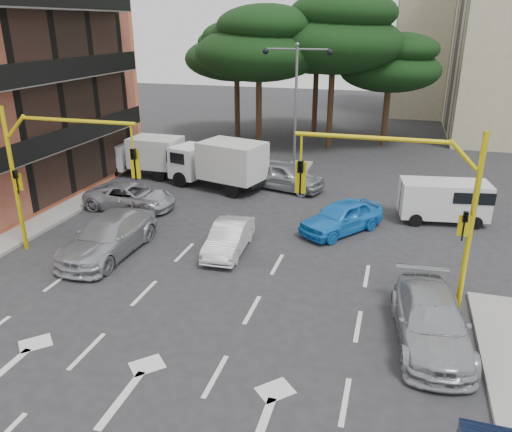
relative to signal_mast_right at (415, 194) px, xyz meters
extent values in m
plane|color=#28282B|center=(-6.80, -1.99, -3.88)|extent=(120.00, 120.00, 0.00)
cube|color=gray|center=(-6.80, 14.01, -3.81)|extent=(1.40, 6.00, 0.15)
cube|color=black|center=(-17.24, 6.01, 2.12)|extent=(0.12, 14.72, 11.20)
cube|color=black|center=(3.14, 30.01, 4.62)|extent=(0.12, 11.04, 16.20)
cube|color=tan|center=(6.20, 42.01, 4.12)|extent=(16.00, 12.00, 16.00)
cube|color=black|center=(-1.86, 42.01, 3.62)|extent=(0.12, 11.04, 14.20)
cylinder|color=#382616|center=(-10.80, 20.01, -1.41)|extent=(0.44, 0.44, 4.95)
ellipsoid|color=black|center=(-10.80, 20.01, 3.05)|extent=(9.15, 9.15, 3.87)
ellipsoid|color=black|center=(-10.20, 19.61, 4.92)|extent=(6.86, 6.86, 2.86)
ellipsoid|color=black|center=(-11.30, 20.31, 4.37)|extent=(6.07, 6.07, 2.64)
cylinder|color=#382616|center=(-5.80, 22.01, -1.18)|extent=(0.44, 0.44, 5.40)
ellipsoid|color=black|center=(-5.80, 22.01, 3.68)|extent=(9.98, 9.98, 4.22)
ellipsoid|color=black|center=(-5.20, 21.61, 5.72)|extent=(7.49, 7.49, 3.12)
ellipsoid|color=black|center=(-6.30, 22.31, 5.12)|extent=(6.62, 6.62, 2.88)
cylinder|color=#382616|center=(-13.80, 24.01, -1.63)|extent=(0.44, 0.44, 4.50)
ellipsoid|color=black|center=(-13.80, 24.01, 2.42)|extent=(8.32, 8.32, 3.52)
ellipsoid|color=black|center=(-13.20, 23.61, 4.12)|extent=(6.24, 6.24, 2.60)
ellipsoid|color=black|center=(-14.30, 24.31, 3.62)|extent=(5.52, 5.52, 2.40)
cylinder|color=#382616|center=(-1.80, 24.01, -1.86)|extent=(0.44, 0.44, 4.05)
ellipsoid|color=black|center=(-1.80, 24.01, 1.79)|extent=(7.49, 7.49, 3.17)
ellipsoid|color=black|center=(-1.20, 23.61, 3.32)|extent=(5.62, 5.62, 2.34)
ellipsoid|color=black|center=(-2.30, 24.31, 2.87)|extent=(4.97, 4.97, 2.16)
cylinder|color=#382616|center=(-7.80, 27.01, -1.41)|extent=(0.44, 0.44, 4.95)
ellipsoid|color=black|center=(-7.80, 27.01, 3.05)|extent=(9.15, 9.15, 3.87)
ellipsoid|color=black|center=(-7.20, 26.61, 4.92)|extent=(6.86, 6.86, 2.86)
ellipsoid|color=black|center=(-8.30, 27.31, 4.37)|extent=(6.07, 6.07, 2.64)
cylinder|color=yellow|center=(1.80, 0.01, -0.88)|extent=(0.18, 0.18, 6.00)
cylinder|color=yellow|center=(1.25, 0.01, 1.37)|extent=(0.95, 0.14, 0.95)
cylinder|color=yellow|center=(-1.50, 0.01, 1.72)|extent=(4.80, 0.14, 0.14)
cylinder|color=yellow|center=(-3.70, 0.01, 1.27)|extent=(0.08, 0.08, 0.90)
imported|color=black|center=(-3.70, 0.01, 0.22)|extent=(0.20, 0.24, 1.20)
cube|color=yellow|center=(-3.70, 0.09, 0.22)|extent=(0.36, 0.06, 1.10)
imported|color=black|center=(1.58, -0.14, -0.88)|extent=(0.16, 0.20, 1.00)
cube|color=yellow|center=(1.58, -0.04, -0.88)|extent=(0.35, 0.08, 0.70)
cylinder|color=yellow|center=(-15.40, 0.01, -0.88)|extent=(0.18, 0.18, 6.00)
cylinder|color=yellow|center=(-14.85, 0.01, 1.37)|extent=(0.95, 0.14, 0.95)
cylinder|color=yellow|center=(-12.10, 0.01, 1.72)|extent=(4.80, 0.14, 0.14)
cylinder|color=yellow|center=(-9.90, 0.01, 1.27)|extent=(0.08, 0.08, 0.90)
imported|color=black|center=(-9.90, 0.01, 0.22)|extent=(0.20, 0.24, 1.20)
cube|color=yellow|center=(-9.90, 0.09, 0.22)|extent=(0.36, 0.06, 1.10)
imported|color=black|center=(-15.18, -0.14, -0.88)|extent=(0.16, 0.20, 1.00)
cube|color=yellow|center=(-15.18, -0.04, -0.88)|extent=(0.35, 0.08, 0.70)
cylinder|color=slate|center=(-6.80, 14.01, 0.02)|extent=(0.16, 0.16, 7.50)
cylinder|color=slate|center=(-7.70, 14.01, 3.67)|extent=(1.80, 0.10, 0.10)
sphere|color=black|center=(-8.70, 14.01, 3.52)|extent=(0.36, 0.36, 0.36)
cylinder|color=slate|center=(-5.90, 14.01, 3.67)|extent=(1.80, 0.10, 0.10)
sphere|color=black|center=(-4.90, 14.01, 3.52)|extent=(0.36, 0.36, 0.36)
sphere|color=slate|center=(-6.80, 14.01, 3.92)|extent=(0.24, 0.24, 0.24)
imported|color=silver|center=(-7.02, 2.11, -3.26)|extent=(1.52, 3.87, 1.26)
imported|color=blue|center=(-2.79, 5.59, -3.16)|extent=(3.92, 4.47, 1.46)
imported|color=#A3A6AB|center=(-11.72, 0.59, -3.10)|extent=(2.30, 5.46, 1.57)
imported|color=#AAABB2|center=(-13.55, 5.62, -3.24)|extent=(4.67, 2.16, 1.30)
imported|color=#9B9EA3|center=(-6.79, 11.01, -3.07)|extent=(5.10, 2.99, 1.63)
imported|color=#A3A6AA|center=(0.80, -2.22, -3.17)|extent=(2.57, 5.15, 1.44)
camera|label=1|loc=(-0.68, -15.79, 5.06)|focal=35.00mm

